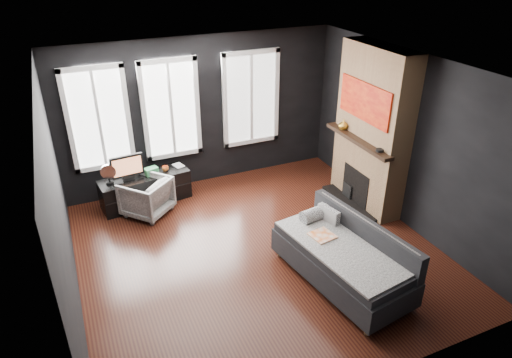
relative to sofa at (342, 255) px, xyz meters
name	(u,v)px	position (x,y,z in m)	size (l,w,h in m)	color
floor	(258,252)	(-0.74, 1.03, -0.42)	(5.00, 5.00, 0.00)	black
ceiling	(258,70)	(-0.74, 1.03, 2.28)	(5.00, 5.00, 0.00)	white
wall_back	(201,113)	(-0.74, 3.53, 0.93)	(5.00, 0.02, 2.70)	black
wall_left	(59,210)	(-3.24, 1.03, 0.93)	(0.02, 5.00, 2.70)	black
wall_right	(406,141)	(1.76, 1.03, 0.93)	(0.02, 5.00, 2.70)	black
windows	(172,57)	(-1.19, 3.49, 1.96)	(4.00, 0.16, 1.76)	white
fireplace	(372,129)	(1.56, 1.63, 0.93)	(0.70, 1.62, 2.70)	#93724C
sofa	(342,255)	(0.00, 0.00, 0.00)	(0.99, 1.97, 0.85)	#272629
stripe_pillow	(328,219)	(0.13, 0.57, 0.19)	(0.09, 0.37, 0.37)	gray
armchair	(146,195)	(-2.00, 2.76, -0.07)	(0.69, 0.64, 0.71)	white
media_console	(146,189)	(-1.94, 3.13, -0.16)	(1.52, 0.47, 0.52)	black
monitor	(127,166)	(-2.20, 3.11, 0.35)	(0.56, 0.12, 0.50)	black
desk_fan	(109,174)	(-2.51, 3.08, 0.28)	(0.25, 0.25, 0.36)	#A2A2A2
mug	(165,168)	(-1.56, 3.17, 0.15)	(0.11, 0.09, 0.11)	orange
book	(174,162)	(-1.38, 3.24, 0.20)	(0.15, 0.02, 0.21)	#C2B395
storage_box	(151,171)	(-1.81, 3.13, 0.16)	(0.22, 0.14, 0.12)	#2B6E3F
mantel_vase	(343,125)	(1.31, 2.08, 0.89)	(0.17, 0.18, 0.17)	gold
mantel_clock	(380,150)	(1.31, 1.08, 0.83)	(0.12, 0.12, 0.04)	black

